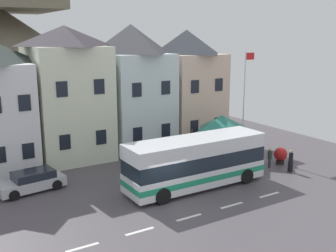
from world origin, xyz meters
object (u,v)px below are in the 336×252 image
at_px(townhouse_03, 132,87).
at_px(pedestrian_03, 228,156).
at_px(pedestrian_02, 252,155).
at_px(townhouse_02, 67,93).
at_px(bus_shelter, 222,123).
at_px(parked_car_00, 226,144).
at_px(flagpole, 245,96).
at_px(pedestrian_01, 270,157).
at_px(harbour_buoy, 281,155).
at_px(parked_car_01, 32,181).
at_px(townhouse_04, 186,85).
at_px(pedestrian_00, 291,161).
at_px(public_bench, 199,150).
at_px(transit_bus, 196,163).

distance_m(townhouse_03, pedestrian_03, 10.78).
distance_m(pedestrian_02, pedestrian_03, 2.11).
xyz_separation_m(townhouse_02, pedestrian_02, (10.94, -9.44, -4.37)).
relative_size(bus_shelter, parked_car_00, 0.86).
height_order(bus_shelter, flagpole, flagpole).
relative_size(pedestrian_01, harbour_buoy, 1.15).
distance_m(parked_car_01, harbour_buoy, 18.03).
relative_size(parked_car_01, pedestrian_03, 2.63).
height_order(townhouse_04, pedestrian_00, townhouse_04).
bearing_deg(pedestrian_01, pedestrian_00, -73.26).
bearing_deg(townhouse_04, public_bench, -113.41).
xyz_separation_m(parked_car_00, pedestrian_03, (-2.70, -3.46, 0.29)).
bearing_deg(townhouse_02, parked_car_00, -26.21).
distance_m(pedestrian_03, flagpole, 5.99).
xyz_separation_m(pedestrian_02, pedestrian_03, (-2.08, 0.29, 0.14)).
height_order(townhouse_02, public_bench, townhouse_02).
xyz_separation_m(townhouse_02, parked_car_01, (-4.48, -6.02, -4.54)).
height_order(pedestrian_02, harbour_buoy, pedestrian_02).
height_order(bus_shelter, pedestrian_02, bus_shelter).
distance_m(bus_shelter, parked_car_01, 14.39).
distance_m(townhouse_02, townhouse_04, 11.26).
relative_size(townhouse_02, transit_bus, 1.08).
distance_m(transit_bus, parked_car_01, 10.47).
bearing_deg(parked_car_00, pedestrian_02, 84.27).
relative_size(pedestrian_00, pedestrian_02, 1.08).
bearing_deg(pedestrian_00, transit_bus, 170.95).
distance_m(townhouse_04, pedestrian_01, 11.32).
bearing_deg(pedestrian_00, pedestrian_02, 115.38).
bearing_deg(bus_shelter, parked_car_00, 41.48).
bearing_deg(bus_shelter, townhouse_03, 116.93).
height_order(parked_car_01, pedestrian_01, pedestrian_01).
bearing_deg(pedestrian_03, harbour_buoy, -16.22).
height_order(parked_car_01, flagpole, flagpole).
bearing_deg(flagpole, pedestrian_01, -103.10).
distance_m(parked_car_01, pedestrian_01, 16.82).
distance_m(transit_bus, flagpole, 9.58).
height_order(townhouse_02, townhouse_03, townhouse_03).
bearing_deg(townhouse_03, pedestrian_03, -71.83).
bearing_deg(townhouse_03, parked_car_01, -148.62).
bearing_deg(pedestrian_02, townhouse_04, 88.06).
distance_m(townhouse_04, flagpole, 6.62).
bearing_deg(pedestrian_02, harbour_buoy, -23.80).
relative_size(pedestrian_00, pedestrian_03, 1.01).
bearing_deg(townhouse_04, townhouse_02, 179.83).
xyz_separation_m(parked_car_01, pedestrian_03, (13.34, -3.13, 0.31)).
xyz_separation_m(townhouse_03, pedestrian_01, (5.94, -10.76, -4.46)).
xyz_separation_m(townhouse_04, public_bench, (-2.33, -5.39, -4.57)).
bearing_deg(pedestrian_01, pedestrian_03, 154.48).
height_order(parked_car_00, parked_car_01, parked_car_00).
bearing_deg(transit_bus, bus_shelter, 35.61).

